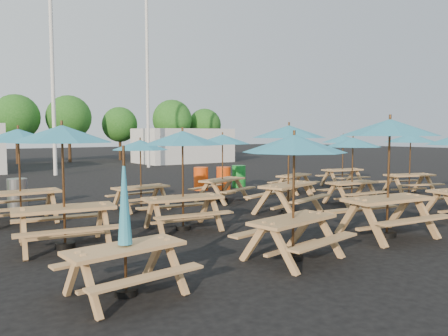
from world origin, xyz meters
TOP-DOWN VIEW (x-y plane):
  - ground at (0.00, 0.00)m, footprint 120.00×120.00m
  - picnic_unit_0 at (-6.13, -4.51)m, footprint 1.72×1.53m
  - picnic_unit_1 at (-6.05, -1.44)m, footprint 2.29×2.29m
  - picnic_unit_2 at (-6.21, 1.68)m, footprint 2.02×2.02m
  - picnic_unit_3 at (-3.02, -4.66)m, footprint 2.07×2.07m
  - picnic_unit_4 at (-3.34, -1.42)m, footprint 2.17×2.17m
  - picnic_unit_5 at (-2.95, 1.62)m, footprint 1.80×1.80m
  - picnic_unit_6 at (-0.14, -4.66)m, footprint 2.41×2.41m
  - picnic_unit_7 at (0.12, -1.38)m, footprint 2.50×2.50m
  - picnic_unit_8 at (-0.08, 1.47)m, footprint 2.32×2.32m
  - picnic_unit_10 at (2.90, -1.42)m, footprint 1.96×1.96m
  - picnic_unit_11 at (3.36, 1.58)m, footprint 2.00×2.00m
  - picnic_unit_13 at (6.31, -1.35)m, footprint 2.36×2.36m
  - picnic_unit_14 at (6.43, 1.75)m, footprint 2.14×2.14m
  - waste_bin_1 at (-5.86, 3.87)m, footprint 0.57×0.57m
  - waste_bin_2 at (0.92, 4.29)m, footprint 0.57×0.57m
  - waste_bin_3 at (1.73, 3.88)m, footprint 0.57×0.57m
  - waste_bin_4 at (2.70, 4.12)m, footprint 0.57×0.57m
  - mast_0 at (-2.00, 14.00)m, footprint 0.20×0.20m
  - mast_1 at (4.50, 16.00)m, footprint 0.20×0.20m
  - event_tent_1 at (9.00, 19.00)m, footprint 7.00×4.00m
  - tree_3 at (-1.75, 24.72)m, footprint 3.36×3.36m
  - tree_4 at (1.90, 24.26)m, footprint 3.41×3.41m
  - tree_5 at (6.22, 24.67)m, footprint 2.94×2.94m
  - tree_6 at (10.23, 22.90)m, footprint 3.38×3.38m
  - tree_7 at (13.63, 22.92)m, footprint 2.95×2.95m

SIDE VIEW (x-z plane):
  - ground at x=0.00m, z-range 0.00..0.00m
  - waste_bin_1 at x=-5.86m, z-range 0.00..0.91m
  - waste_bin_2 at x=0.92m, z-range 0.00..0.91m
  - waste_bin_3 at x=1.73m, z-range 0.00..0.91m
  - waste_bin_4 at x=2.70m, z-range 0.00..0.91m
  - picnic_unit_0 at x=-6.13m, z-range -0.19..1.90m
  - event_tent_1 at x=9.00m, z-range 0.00..2.60m
  - picnic_unit_11 at x=3.36m, z-range 0.72..2.75m
  - picnic_unit_5 at x=-2.95m, z-range 0.73..2.81m
  - picnic_unit_10 at x=2.90m, z-range 0.76..2.89m
  - picnic_unit_14 at x=6.43m, z-range 0.77..2.95m
  - picnic_unit_8 at x=-0.08m, z-range 0.79..3.02m
  - picnic_unit_3 at x=-3.02m, z-range 0.79..3.04m
  - picnic_unit_13 at x=6.31m, z-range 0.80..3.06m
  - picnic_unit_4 at x=-3.34m, z-range 0.82..3.15m
  - picnic_unit_2 at x=-6.21m, z-range 0.84..3.22m
  - picnic_unit_1 at x=-6.05m, z-range 0.86..3.29m
  - picnic_unit_7 at x=0.12m, z-range 0.88..3.37m
  - picnic_unit_6 at x=-0.14m, z-range 0.91..3.49m
  - tree_5 at x=6.22m, z-range 0.75..5.20m
  - tree_7 at x=13.63m, z-range 0.75..5.23m
  - tree_3 at x=-1.75m, z-range 0.86..5.95m
  - tree_6 at x=10.23m, z-range 0.86..5.99m
  - tree_4 at x=1.90m, z-range 0.87..6.04m
  - mast_0 at x=-2.00m, z-range 0.00..12.00m
  - mast_1 at x=4.50m, z-range 0.00..12.00m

